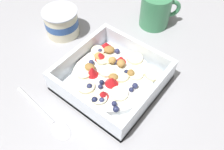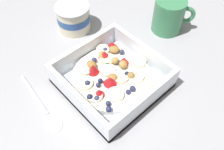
# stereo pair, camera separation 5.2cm
# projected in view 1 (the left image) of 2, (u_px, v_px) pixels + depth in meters

# --- Properties ---
(ground_plane) EXTENTS (2.40, 2.40, 0.00)m
(ground_plane) POSITION_uv_depth(u_px,v_px,m) (102.00, 84.00, 0.54)
(ground_plane) COLOR #9E9EA3
(fruit_bowl) EXTENTS (0.20, 0.20, 0.06)m
(fruit_bowl) POSITION_uv_depth(u_px,v_px,m) (112.00, 77.00, 0.53)
(fruit_bowl) COLOR white
(fruit_bowl) RESTS_ON ground
(spoon) EXTENTS (0.04, 0.17, 0.01)m
(spoon) POSITION_uv_depth(u_px,v_px,m) (52.00, 122.00, 0.48)
(spoon) COLOR silver
(spoon) RESTS_ON ground
(yogurt_cup) EXTENTS (0.09, 0.09, 0.07)m
(yogurt_cup) POSITION_uv_depth(u_px,v_px,m) (62.00, 22.00, 0.62)
(yogurt_cup) COLOR beige
(yogurt_cup) RESTS_ON ground
(coffee_mug) EXTENTS (0.09, 0.09, 0.09)m
(coffee_mug) POSITION_uv_depth(u_px,v_px,m) (156.00, 10.00, 0.64)
(coffee_mug) COLOR #3D8456
(coffee_mug) RESTS_ON ground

